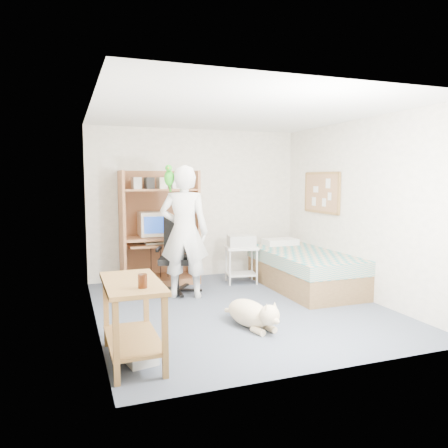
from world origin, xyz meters
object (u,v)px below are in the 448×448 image
Objects in this scene: person at (184,232)px; dog at (252,313)px; bed at (304,270)px; side_desk at (133,309)px; printer_cart at (241,259)px; computer_hutch at (159,232)px; office_chair at (177,265)px.

person is 1.72m from dog.
person is at bearing 90.23° from dog.
side_desk is (-2.85, -1.82, 0.21)m from bed.
person is at bearing -144.52° from printer_cart.
person is (-1.84, 0.13, 0.64)m from bed.
side_desk is 3.22m from printer_cart.
dog is at bearing -77.67° from computer_hutch.
computer_hutch is 2.35m from bed.
bed is 3.41× the size of printer_cart.
office_chair reaches higher than printer_cart.
person reaches higher than office_chair.
computer_hutch is 1.80× the size of side_desk.
bed is 2.10× the size of dog.
office_chair is 0.61m from person.
printer_cart reaches higher than dog.
printer_cart is at bearing 31.29° from office_chair.
person is (0.16, -0.99, 0.11)m from computer_hutch.
bed reaches higher than dog.
bed is at bearing 7.80° from office_chair.
office_chair is 1.12m from printer_cart.
dog is (0.38, -1.49, -0.77)m from person.
computer_hutch reaches higher than printer_cart.
office_chair reaches higher than side_desk.
office_chair is (0.13, -0.68, -0.42)m from computer_hutch.
office_chair is at bearing -63.71° from person.
side_desk is 1.04× the size of dog.
printer_cart is (2.08, 2.46, -0.10)m from side_desk.
bed is 1.01m from printer_cart.
computer_hutch is at bearing -59.84° from person.
computer_hutch is at bearing 150.71° from bed.
person reaches higher than printer_cart.
person is at bearing -63.71° from office_chair.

